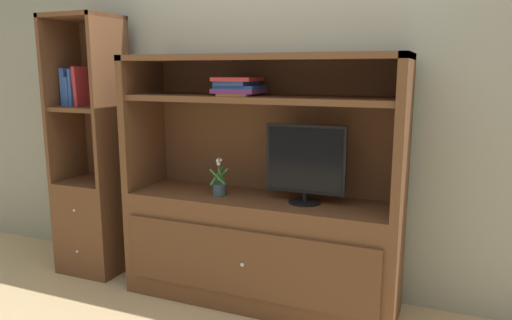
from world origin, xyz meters
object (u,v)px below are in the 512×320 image
media_console (259,225)px  magazine_stack (238,86)px  tv_monitor (305,163)px  upright_book_row (75,88)px  potted_plant (219,187)px  bookshelf_tall (94,190)px

media_console → magazine_stack: media_console is taller
tv_monitor → magazine_stack: magazine_stack is taller
magazine_stack → upright_book_row: 1.29m
potted_plant → magazine_stack: (0.12, 0.04, 0.64)m
media_console → potted_plant: size_ratio=7.10×
tv_monitor → bookshelf_tall: (-1.62, 0.01, -0.33)m
magazine_stack → bookshelf_tall: 1.41m
media_console → tv_monitor: size_ratio=3.58×
magazine_stack → upright_book_row: size_ratio=1.08×
tv_monitor → magazine_stack: bearing=179.4°
tv_monitor → upright_book_row: 1.77m
media_console → upright_book_row: media_console is taller
magazine_stack → upright_book_row: upright_book_row is taller
potted_plant → upright_book_row: size_ratio=0.88×
potted_plant → upright_book_row: (-1.17, 0.04, 0.61)m
bookshelf_tall → magazine_stack: bearing=-0.4°
potted_plant → magazine_stack: 0.65m
media_console → bookshelf_tall: (-1.32, 0.00, 0.10)m
bookshelf_tall → media_console: bearing=-0.2°
potted_plant → media_console: bearing=9.6°
tv_monitor → upright_book_row: (-1.72, 0.00, 0.42)m
media_console → upright_book_row: (-1.43, -0.01, 0.84)m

